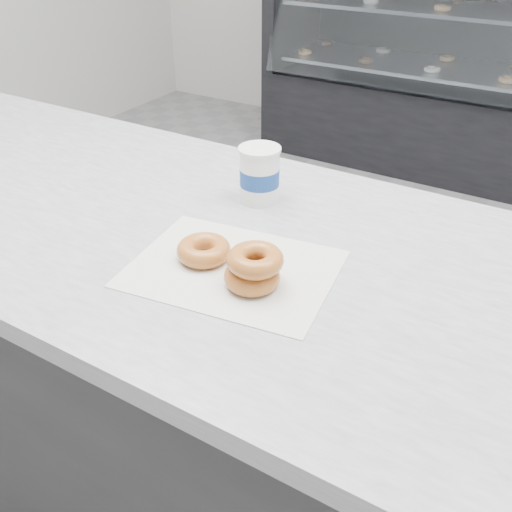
{
  "coord_description": "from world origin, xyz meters",
  "views": [
    {
      "loc": [
        0.64,
        -1.35,
        1.44
      ],
      "look_at": [
        0.22,
        -0.66,
        0.92
      ],
      "focal_mm": 40.0,
      "sensor_mm": 36.0,
      "label": 1
    }
  ],
  "objects_px": {
    "counter": "(190,385)",
    "coffee_cup": "(260,174)",
    "display_case": "(472,88)",
    "donut_stack": "(254,268)",
    "donut_single": "(204,250)"
  },
  "relations": [
    {
      "from": "donut_single",
      "to": "donut_stack",
      "type": "relative_size",
      "value": 0.73
    },
    {
      "from": "donut_single",
      "to": "donut_stack",
      "type": "bearing_deg",
      "value": -11.39
    },
    {
      "from": "display_case",
      "to": "donut_stack",
      "type": "distance_m",
      "value": 2.88
    },
    {
      "from": "donut_single",
      "to": "donut_stack",
      "type": "height_order",
      "value": "donut_stack"
    },
    {
      "from": "coffee_cup",
      "to": "counter",
      "type": "bearing_deg",
      "value": -130.15
    },
    {
      "from": "counter",
      "to": "donut_stack",
      "type": "distance_m",
      "value": 0.55
    },
    {
      "from": "counter",
      "to": "coffee_cup",
      "type": "distance_m",
      "value": 0.54
    },
    {
      "from": "counter",
      "to": "donut_stack",
      "type": "xyz_separation_m",
      "value": [
        0.25,
        -0.11,
        0.48
      ]
    },
    {
      "from": "display_case",
      "to": "coffee_cup",
      "type": "bearing_deg",
      "value": -87.87
    },
    {
      "from": "donut_stack",
      "to": "display_case",
      "type": "bearing_deg",
      "value": 94.95
    },
    {
      "from": "donut_single",
      "to": "coffee_cup",
      "type": "height_order",
      "value": "coffee_cup"
    },
    {
      "from": "donut_stack",
      "to": "donut_single",
      "type": "bearing_deg",
      "value": 168.61
    },
    {
      "from": "display_case",
      "to": "donut_single",
      "type": "xyz_separation_m",
      "value": [
        0.13,
        -2.81,
        0.43
      ]
    },
    {
      "from": "counter",
      "to": "donut_stack",
      "type": "height_order",
      "value": "donut_stack"
    },
    {
      "from": "counter",
      "to": "coffee_cup",
      "type": "relative_size",
      "value": 26.61
    }
  ]
}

